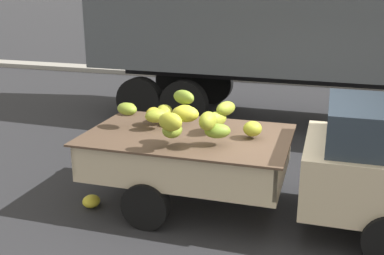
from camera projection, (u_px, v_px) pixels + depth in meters
name	position (u px, v px, depth m)	size (l,w,h in m)	color
ground	(266.00, 211.00, 6.55)	(220.00, 220.00, 0.00)	#28282B
curb_strip	(311.00, 82.00, 15.03)	(80.00, 0.80, 0.16)	gray
pickup_truck	(332.00, 162.00, 5.96)	(5.06, 1.91, 1.70)	#CCB793
semi_trailer	(359.00, 12.00, 9.73)	(12.02, 2.71, 3.95)	#4C5156
fallen_banana_bunch_near_tailgate	(91.00, 201.00, 6.66)	(0.29, 0.25, 0.17)	yellow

